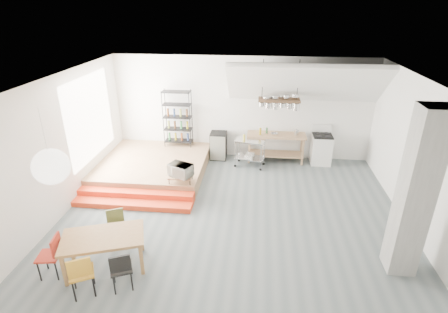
# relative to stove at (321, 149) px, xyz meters

# --- Properties ---
(floor) EXTENTS (8.00, 8.00, 0.00)m
(floor) POSITION_rel_stove_xyz_m (-2.50, -3.16, -0.48)
(floor) COLOR #545E61
(floor) RESTS_ON ground
(wall_back) EXTENTS (8.00, 0.04, 3.20)m
(wall_back) POSITION_rel_stove_xyz_m (-2.50, 0.34, 1.12)
(wall_back) COLOR silver
(wall_back) RESTS_ON ground
(wall_left) EXTENTS (0.04, 7.00, 3.20)m
(wall_left) POSITION_rel_stove_xyz_m (-6.50, -3.16, 1.12)
(wall_left) COLOR silver
(wall_left) RESTS_ON ground
(wall_right) EXTENTS (0.04, 7.00, 3.20)m
(wall_right) POSITION_rel_stove_xyz_m (1.50, -3.16, 1.12)
(wall_right) COLOR silver
(wall_right) RESTS_ON ground
(ceiling) EXTENTS (8.00, 7.00, 0.02)m
(ceiling) POSITION_rel_stove_xyz_m (-2.50, -3.16, 2.72)
(ceiling) COLOR white
(ceiling) RESTS_ON wall_back
(slope_ceiling) EXTENTS (4.40, 1.44, 1.32)m
(slope_ceiling) POSITION_rel_stove_xyz_m (-0.70, -0.26, 2.07)
(slope_ceiling) COLOR white
(slope_ceiling) RESTS_ON wall_back
(window_pane) EXTENTS (0.02, 2.50, 2.20)m
(window_pane) POSITION_rel_stove_xyz_m (-6.48, -1.66, 1.32)
(window_pane) COLOR white
(window_pane) RESTS_ON wall_left
(platform) EXTENTS (3.00, 3.00, 0.40)m
(platform) POSITION_rel_stove_xyz_m (-5.00, -1.16, -0.28)
(platform) COLOR #97704B
(platform) RESTS_ON ground
(step_lower) EXTENTS (3.00, 0.35, 0.13)m
(step_lower) POSITION_rel_stove_xyz_m (-5.00, -3.11, -0.41)
(step_lower) COLOR #EE3F1C
(step_lower) RESTS_ON ground
(step_upper) EXTENTS (3.00, 0.35, 0.27)m
(step_upper) POSITION_rel_stove_xyz_m (-5.00, -2.76, -0.35)
(step_upper) COLOR #EE3F1C
(step_upper) RESTS_ON ground
(concrete_column) EXTENTS (0.50, 0.50, 3.20)m
(concrete_column) POSITION_rel_stove_xyz_m (0.80, -4.66, 1.12)
(concrete_column) COLOR gray
(concrete_column) RESTS_ON ground
(kitchen_counter) EXTENTS (1.80, 0.60, 0.91)m
(kitchen_counter) POSITION_rel_stove_xyz_m (-1.40, -0.01, 0.15)
(kitchen_counter) COLOR #97704B
(kitchen_counter) RESTS_ON ground
(stove) EXTENTS (0.60, 0.60, 1.18)m
(stove) POSITION_rel_stove_xyz_m (0.00, 0.00, 0.00)
(stove) COLOR white
(stove) RESTS_ON ground
(pot_rack) EXTENTS (1.20, 0.50, 1.43)m
(pot_rack) POSITION_rel_stove_xyz_m (-1.37, -0.23, 1.50)
(pot_rack) COLOR #3D2718
(pot_rack) RESTS_ON ceiling
(wire_shelving) EXTENTS (0.88, 0.38, 1.80)m
(wire_shelving) POSITION_rel_stove_xyz_m (-4.50, 0.04, 0.85)
(wire_shelving) COLOR black
(wire_shelving) RESTS_ON platform
(microwave_shelf) EXTENTS (0.60, 0.40, 0.16)m
(microwave_shelf) POSITION_rel_stove_xyz_m (-3.90, -2.41, 0.07)
(microwave_shelf) COLOR #97704B
(microwave_shelf) RESTS_ON platform
(paper_lantern) EXTENTS (0.60, 0.60, 0.60)m
(paper_lantern) POSITION_rel_stove_xyz_m (-5.31, -5.41, 1.72)
(paper_lantern) COLOR white
(paper_lantern) RESTS_ON ceiling
(dining_table) EXTENTS (1.67, 1.27, 0.70)m
(dining_table) POSITION_rel_stove_xyz_m (-4.75, -5.22, 0.15)
(dining_table) COLOR #915D35
(dining_table) RESTS_ON ground
(chair_mustard) EXTENTS (0.54, 0.54, 0.87)m
(chair_mustard) POSITION_rel_stove_xyz_m (-4.83, -5.96, 0.04)
(chair_mustard) COLOR #B9811F
(chair_mustard) RESTS_ON ground
(chair_black) EXTENTS (0.49, 0.49, 0.81)m
(chair_black) POSITION_rel_stove_xyz_m (-4.22, -5.75, 0.00)
(chair_black) COLOR black
(chair_black) RESTS_ON ground
(chair_olive) EXTENTS (0.48, 0.48, 0.79)m
(chair_olive) POSITION_rel_stove_xyz_m (-4.79, -4.53, -0.01)
(chair_olive) COLOR brown
(chair_olive) RESTS_ON ground
(chair_red) EXTENTS (0.44, 0.44, 0.84)m
(chair_red) POSITION_rel_stove_xyz_m (-5.60, -5.52, 0.02)
(chair_red) COLOR #AE2718
(chair_red) RESTS_ON ground
(rolling_cart) EXTENTS (0.95, 0.66, 0.86)m
(rolling_cart) POSITION_rel_stove_xyz_m (-2.19, -0.46, 0.07)
(rolling_cart) COLOR silver
(rolling_cart) RESTS_ON ground
(mini_fridge) EXTENTS (0.51, 0.51, 0.87)m
(mini_fridge) POSITION_rel_stove_xyz_m (-3.21, 0.04, -0.05)
(mini_fridge) COLOR black
(mini_fridge) RESTS_ON ground
(microwave) EXTENTS (0.70, 0.60, 0.32)m
(microwave) POSITION_rel_stove_xyz_m (-3.90, -2.41, 0.25)
(microwave) COLOR beige
(microwave) RESTS_ON microwave_shelf
(bowl) EXTENTS (0.23, 0.23, 0.05)m
(bowl) POSITION_rel_stove_xyz_m (-1.47, -0.06, 0.46)
(bowl) COLOR silver
(bowl) RESTS_ON kitchen_counter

